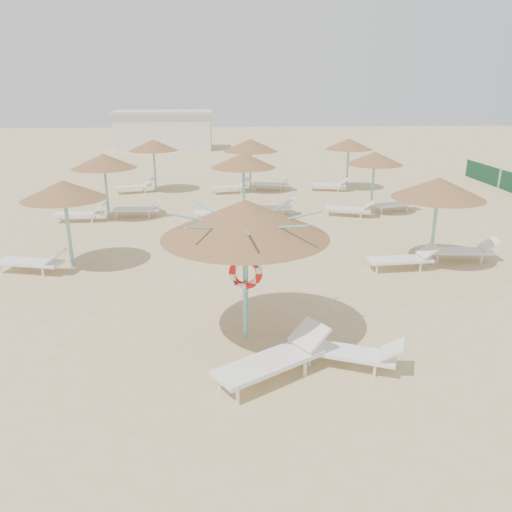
{
  "coord_description": "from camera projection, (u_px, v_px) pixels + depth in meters",
  "views": [
    {
      "loc": [
        -0.74,
        -9.92,
        5.21
      ],
      "look_at": [
        -0.06,
        1.54,
        1.3
      ],
      "focal_mm": 35.0,
      "sensor_mm": 36.0,
      "label": 1
    }
  ],
  "objects": [
    {
      "name": "palapa_field",
      "position": [
        250.0,
        160.0,
        20.85
      ],
      "size": [
        15.39,
        14.61,
        2.71
      ],
      "color": "#6DBEB9",
      "rests_on": "ground"
    },
    {
      "name": "main_palapa",
      "position": [
        245.0,
        219.0,
        10.02
      ],
      "size": [
        3.44,
        3.44,
        3.08
      ],
      "color": "#6DBEB9",
      "rests_on": "ground"
    },
    {
      "name": "ground",
      "position": [
        263.0,
        333.0,
        11.1
      ],
      "size": [
        120.0,
        120.0,
        0.0
      ],
      "primitive_type": "plane",
      "color": "#D3B581",
      "rests_on": "ground"
    },
    {
      "name": "lounger_main_b",
      "position": [
        356.0,
        352.0,
        9.65
      ],
      "size": [
        1.97,
        1.23,
        0.69
      ],
      "rotation": [
        0.0,
        0.0,
        -0.38
      ],
      "color": "white",
      "rests_on": "ground"
    },
    {
      "name": "service_hut",
      "position": [
        165.0,
        130.0,
        43.3
      ],
      "size": [
        8.4,
        4.4,
        3.25
      ],
      "color": "silver",
      "rests_on": "ground"
    },
    {
      "name": "lounger_main_a",
      "position": [
        276.0,
        358.0,
        9.31
      ],
      "size": [
        2.34,
        1.84,
        0.85
      ],
      "rotation": [
        0.0,
        0.0,
        0.57
      ],
      "color": "white",
      "rests_on": "ground"
    }
  ]
}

